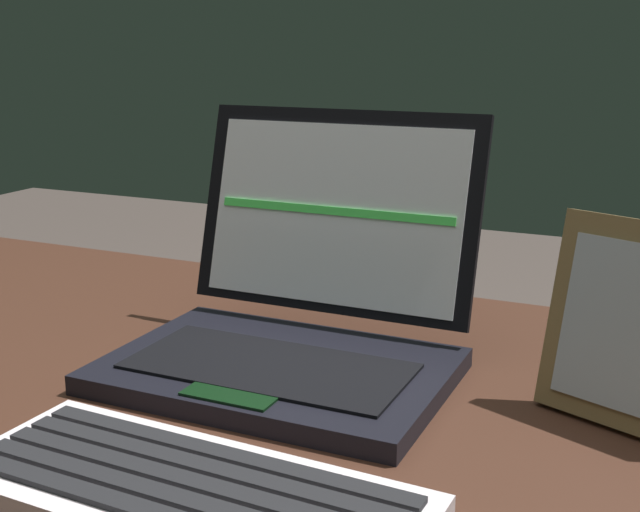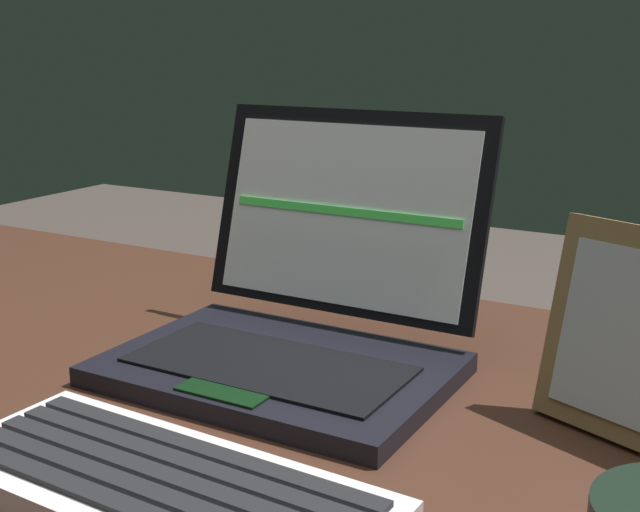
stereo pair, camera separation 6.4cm
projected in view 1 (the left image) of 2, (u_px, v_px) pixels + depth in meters
The scene contains 4 objects.
desk at pixel (199, 499), 0.80m from camera, with size 1.65×0.76×0.74m.
laptop_front at pixel (296, 318), 0.81m from camera, with size 0.31×0.28×0.24m.
external_keyboard at pixel (187, 498), 0.56m from camera, with size 0.33×0.14×0.03m.
photo_frame at pixel (635, 327), 0.67m from camera, with size 0.15×0.10×0.17m.
Camera 1 is at (0.40, -0.60, 1.05)m, focal length 47.04 mm.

